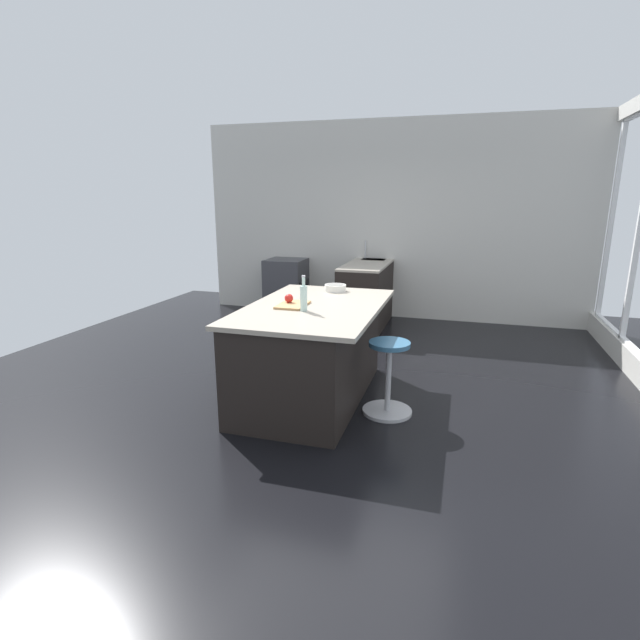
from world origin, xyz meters
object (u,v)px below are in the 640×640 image
Objects in this scene: kitchen_island at (310,351)px; cutting_board at (293,305)px; apple_red at (289,298)px; water_bottle at (304,297)px; fruit_bowl at (335,287)px; stool_by_window at (388,380)px; oven_range at (286,287)px.

cutting_board is at bearing -59.20° from kitchen_island.
cutting_board is 4.48× the size of apple_red.
kitchen_island is at bearing -175.06° from water_bottle.
water_bottle is at bearing 45.56° from cutting_board.
cutting_board is 1.61× the size of fruit_bowl.
cutting_board is at bearing -13.57° from fruit_bowl.
stool_by_window is 2.12× the size of water_bottle.
stool_by_window is at bearing 85.93° from cutting_board.
oven_range is 2.86× the size of water_bottle.
oven_range is 0.47× the size of kitchen_island.
fruit_bowl reaches higher than oven_range.
kitchen_island is at bearing 120.80° from cutting_board.
oven_range is 3.43m from apple_red.
kitchen_island is at bearing 102.11° from apple_red.
stool_by_window is 2.96× the size of fruit_bowl.
apple_red is at bearing -128.79° from cutting_board.
water_bottle is at bearing 4.94° from kitchen_island.
apple_red is 0.30m from water_bottle.
kitchen_island is 0.62m from water_bottle.
water_bottle is (3.37, 1.43, 0.58)m from oven_range.
fruit_bowl is at bearing 162.07° from apple_red.
fruit_bowl reaches higher than stool_by_window.
water_bottle reaches higher than oven_range.
oven_range is 2.48× the size of cutting_board.
oven_range is 2.87m from fruit_bowl.
kitchen_island is 0.80m from stool_by_window.
water_bottle is at bearing -1.96° from fruit_bowl.
water_bottle is at bearing 46.86° from apple_red.
apple_red is 0.26× the size of water_bottle.
oven_range is 3.94m from stool_by_window.
cutting_board is at bearing -134.44° from water_bottle.
cutting_board reaches higher than stool_by_window.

